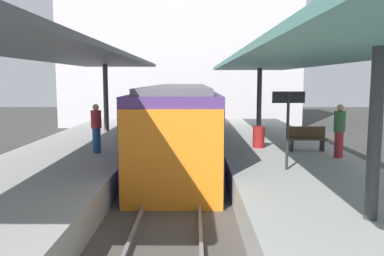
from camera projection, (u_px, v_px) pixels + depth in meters
ground_plane at (175, 195)px, 12.22m from camera, size 80.00×80.00×0.00m
platform_left at (52, 179)px, 12.18m from camera, size 4.40×28.00×1.00m
platform_right at (299, 179)px, 12.14m from camera, size 4.40×28.00×1.00m
track_ballast at (175, 191)px, 12.21m from camera, size 3.20×28.00×0.20m
rail_near_side at (152, 186)px, 12.19m from camera, size 0.08×28.00×0.14m
rail_far_side at (199, 186)px, 12.18m from camera, size 0.08×28.00×0.14m
commuter_train at (181, 123)px, 16.78m from camera, size 2.78×13.87×3.10m
canopy_left at (62, 55)px, 13.11m from camera, size 4.18×21.00×3.47m
canopy_right at (291, 61)px, 13.09m from camera, size 4.18×21.00×3.27m
platform_bench at (306, 138)px, 14.20m from camera, size 1.40×0.41×0.86m
platform_sign at (288, 113)px, 11.01m from camera, size 0.90×0.08×2.21m
litter_bin at (259, 137)px, 14.81m from camera, size 0.44×0.44×0.80m
passenger_near_bench at (339, 130)px, 12.86m from camera, size 0.36×0.36×1.75m
passenger_mid_platform at (96, 128)px, 13.68m from camera, size 0.36×0.36×1.70m
station_building_backdrop at (181, 55)px, 31.41m from camera, size 18.00×6.00×11.00m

